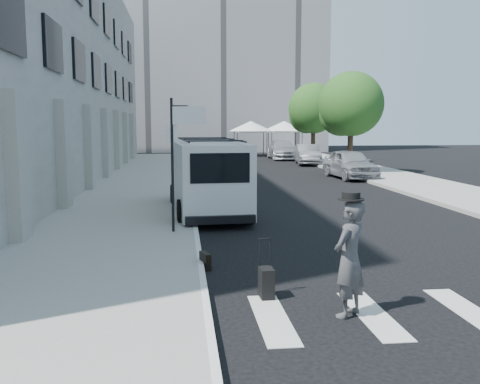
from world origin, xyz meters
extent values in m
plane|color=black|center=(0.00, 0.00, 0.00)|extent=(120.00, 120.00, 0.00)
cube|color=gray|center=(-4.25, 16.00, 0.07)|extent=(4.50, 48.00, 0.15)
cube|color=gray|center=(9.00, 20.00, 0.07)|extent=(4.00, 56.00, 0.15)
cube|color=slate|center=(2.00, 50.00, 12.50)|extent=(22.00, 12.00, 25.00)
cylinder|color=black|center=(-2.60, 3.20, 1.90)|extent=(0.07, 0.07, 3.50)
cube|color=white|center=(-2.60, 3.22, 2.75)|extent=(0.30, 0.03, 0.42)
cube|color=white|center=(-2.15, 3.20, 3.20)|extent=(0.85, 0.06, 0.45)
cylinder|color=black|center=(7.60, 20.00, 1.40)|extent=(0.32, 0.32, 2.80)
sphere|color=#174818|center=(7.60, 20.00, 4.13)|extent=(3.80, 3.80, 3.80)
sphere|color=#174818|center=(7.20, 20.60, 3.56)|extent=(2.66, 2.66, 2.66)
cylinder|color=black|center=(7.60, 29.00, 1.40)|extent=(0.32, 0.32, 2.80)
sphere|color=#174818|center=(7.60, 29.00, 4.13)|extent=(3.80, 3.80, 3.80)
sphere|color=#174818|center=(7.20, 29.60, 3.56)|extent=(2.66, 2.66, 2.66)
cylinder|color=black|center=(2.60, 36.60, 1.10)|extent=(0.06, 0.06, 2.20)
cylinder|color=black|center=(5.40, 36.60, 1.10)|extent=(0.06, 0.06, 2.20)
cylinder|color=black|center=(2.60, 39.40, 1.10)|extent=(0.06, 0.06, 2.20)
cylinder|color=black|center=(5.40, 39.40, 1.10)|extent=(0.06, 0.06, 2.20)
cube|color=white|center=(4.00, 38.00, 2.25)|extent=(3.00, 3.00, 0.12)
cone|color=white|center=(4.00, 38.00, 2.75)|extent=(4.00, 4.00, 0.90)
cylinder|color=black|center=(5.80, 37.10, 1.10)|extent=(0.06, 0.06, 2.20)
cylinder|color=black|center=(8.60, 37.10, 1.10)|extent=(0.06, 0.06, 2.20)
cylinder|color=black|center=(5.80, 39.90, 1.10)|extent=(0.06, 0.06, 2.20)
cylinder|color=black|center=(8.60, 39.90, 1.10)|extent=(0.06, 0.06, 2.20)
cube|color=white|center=(7.20, 38.50, 2.25)|extent=(3.00, 3.00, 0.12)
cone|color=white|center=(7.20, 38.50, 2.75)|extent=(4.00, 4.00, 0.90)
imported|color=#3D3D40|center=(0.20, -3.00, 0.92)|extent=(0.79, 0.78, 1.84)
cube|color=black|center=(-1.90, -0.01, 0.17)|extent=(0.24, 0.46, 0.34)
cube|color=black|center=(-0.93, -2.00, 0.26)|extent=(0.25, 0.38, 0.53)
cylinder|color=black|center=(-1.03, -1.84, 0.76)|extent=(0.02, 0.02, 0.50)
cylinder|color=black|center=(-0.85, -1.83, 0.76)|extent=(0.02, 0.02, 0.50)
cube|color=black|center=(-0.94, -1.84, 1.00)|extent=(0.20, 0.04, 0.03)
cube|color=silver|center=(-1.50, 6.66, 1.29)|extent=(2.47, 5.76, 2.19)
cube|color=silver|center=(-1.72, 9.73, 0.78)|extent=(2.04, 1.07, 1.15)
cube|color=black|center=(-1.30, 3.88, 1.77)|extent=(1.67, 0.20, 0.83)
cylinder|color=black|center=(-2.63, 8.57, 0.40)|extent=(0.35, 0.81, 0.79)
cylinder|color=black|center=(-0.65, 8.71, 0.40)|extent=(0.35, 0.81, 0.79)
cylinder|color=black|center=(-2.36, 4.72, 0.40)|extent=(0.35, 0.81, 0.79)
cylinder|color=black|center=(-0.38, 4.86, 0.40)|extent=(0.35, 0.81, 0.79)
imported|color=#919398|center=(6.80, 17.47, 0.80)|extent=(2.18, 4.80, 1.60)
imported|color=#53555A|center=(6.80, 27.34, 0.74)|extent=(2.12, 4.64, 1.47)
imported|color=#999BA1|center=(6.09, 33.41, 0.79)|extent=(2.32, 5.47, 1.57)
camera|label=1|loc=(-2.36, -10.83, 3.00)|focal=40.00mm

